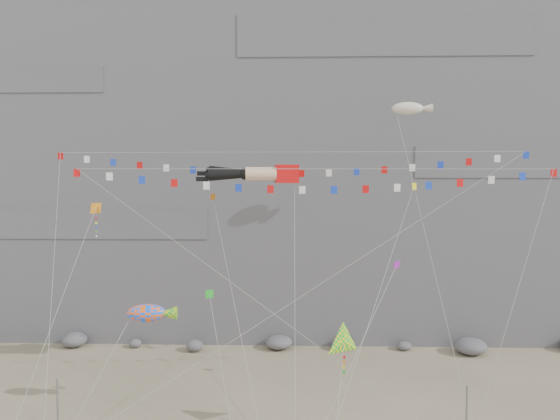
% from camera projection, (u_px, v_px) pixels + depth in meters
% --- Properties ---
extents(cliff, '(80.00, 28.00, 50.00)m').
position_uv_depth(cliff, '(283.00, 108.00, 66.10)').
color(cliff, slate).
rests_on(cliff, ground).
extents(talus_boulders, '(60.00, 3.00, 1.20)m').
position_uv_depth(talus_boulders, '(279.00, 343.00, 52.58)').
color(talus_boulders, slate).
rests_on(talus_boulders, ground).
extents(anchor_pole_left, '(0.12, 0.12, 4.38)m').
position_uv_depth(anchor_pole_left, '(58.00, 415.00, 32.97)').
color(anchor_pole_left, slate).
rests_on(anchor_pole_left, ground).
extents(anchor_pole_right, '(0.12, 0.12, 4.00)m').
position_uv_depth(anchor_pole_right, '(466.00, 418.00, 32.88)').
color(anchor_pole_right, slate).
rests_on(anchor_pole_right, ground).
extents(legs_kite, '(7.76, 14.86, 21.55)m').
position_uv_depth(legs_kite, '(259.00, 174.00, 41.10)').
color(legs_kite, red).
rests_on(legs_kite, ground).
extents(flag_banner_upper, '(36.35, 13.26, 26.39)m').
position_uv_depth(flag_banner_upper, '(288.00, 152.00, 42.48)').
color(flag_banner_upper, red).
rests_on(flag_banner_upper, ground).
extents(flag_banner_lower, '(33.49, 7.88, 20.30)m').
position_uv_depth(flag_banner_lower, '(318.00, 169.00, 38.19)').
color(flag_banner_lower, red).
rests_on(flag_banner_lower, ground).
extents(harlequin_kite, '(3.46, 9.95, 17.06)m').
position_uv_depth(harlequin_kite, '(95.00, 209.00, 39.28)').
color(harlequin_kite, red).
rests_on(harlequin_kite, ground).
extents(fish_windsock, '(6.09, 5.73, 9.61)m').
position_uv_depth(fish_windsock, '(147.00, 313.00, 37.20)').
color(fish_windsock, '#FD560C').
rests_on(fish_windsock, ground).
extents(delta_kite, '(2.49, 7.11, 8.93)m').
position_uv_depth(delta_kite, '(344.00, 343.00, 33.66)').
color(delta_kite, yellow).
rests_on(delta_kite, ground).
extents(blimp_windsock, '(3.85, 14.51, 26.34)m').
position_uv_depth(blimp_windsock, '(408.00, 109.00, 46.44)').
color(blimp_windsock, beige).
rests_on(blimp_windsock, ground).
extents(small_kite_a, '(5.75, 14.43, 20.99)m').
position_uv_depth(small_kite_a, '(214.00, 202.00, 42.62)').
color(small_kite_a, orange).
rests_on(small_kite_a, ground).
extents(small_kite_b, '(8.01, 12.46, 17.15)m').
position_uv_depth(small_kite_b, '(396.00, 267.00, 39.92)').
color(small_kite_b, purple).
rests_on(small_kite_b, ground).
extents(small_kite_c, '(3.79, 9.88, 12.95)m').
position_uv_depth(small_kite_c, '(210.00, 296.00, 36.98)').
color(small_kite_c, green).
rests_on(small_kite_c, ground).
extents(small_kite_d, '(8.78, 14.99, 22.77)m').
position_uv_depth(small_kite_d, '(413.00, 190.00, 42.15)').
color(small_kite_d, yellow).
rests_on(small_kite_d, ground).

